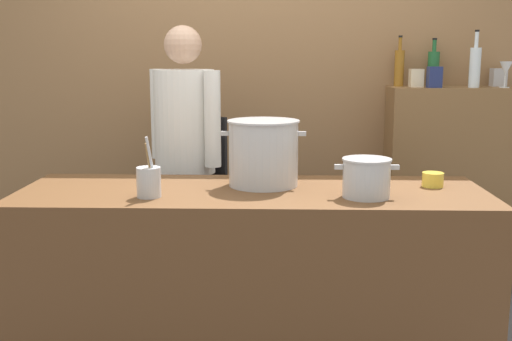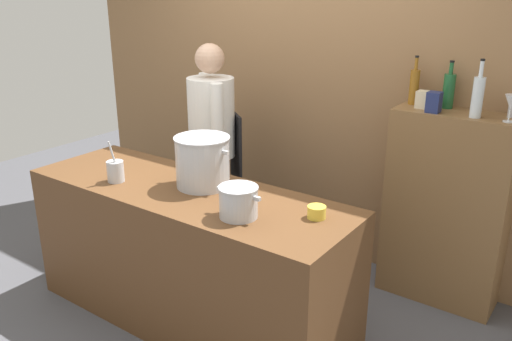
{
  "view_description": "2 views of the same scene",
  "coord_description": "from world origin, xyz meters",
  "px_view_note": "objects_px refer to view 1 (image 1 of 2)",
  "views": [
    {
      "loc": [
        0.1,
        -2.74,
        1.51
      ],
      "look_at": [
        0.01,
        0.27,
        0.94
      ],
      "focal_mm": 43.6,
      "sensor_mm": 36.0,
      "label": 1
    },
    {
      "loc": [
        2.05,
        -2.15,
        2.07
      ],
      "look_at": [
        0.28,
        0.32,
        0.98
      ],
      "focal_mm": 37.38,
      "sensor_mm": 36.0,
      "label": 2
    }
  ],
  "objects_px": {
    "chef": "(186,150)",
    "spice_tin_cream": "(416,78)",
    "stockpot_large": "(263,153)",
    "wine_bottle_green": "(433,68)",
    "wine_bottle_amber": "(399,67)",
    "utensil_crock": "(149,181)",
    "spice_tin_navy": "(434,77)",
    "butter_jar": "(433,180)",
    "wine_glass_wide": "(506,69)",
    "spice_tin_silver": "(498,77)",
    "wine_bottle_clear": "(475,66)",
    "stockpot_small": "(366,178)"
  },
  "relations": [
    {
      "from": "chef",
      "to": "spice_tin_cream",
      "type": "relative_size",
      "value": 15.01
    },
    {
      "from": "stockpot_large",
      "to": "wine_bottle_green",
      "type": "xyz_separation_m",
      "value": [
        1.05,
        1.17,
        0.36
      ]
    },
    {
      "from": "wine_bottle_green",
      "to": "wine_bottle_amber",
      "type": "relative_size",
      "value": 0.95
    },
    {
      "from": "chef",
      "to": "utensil_crock",
      "type": "relative_size",
      "value": 6.22
    },
    {
      "from": "stockpot_large",
      "to": "spice_tin_navy",
      "type": "height_order",
      "value": "spice_tin_navy"
    },
    {
      "from": "butter_jar",
      "to": "spice_tin_navy",
      "type": "xyz_separation_m",
      "value": [
        0.24,
        1.01,
        0.43
      ]
    },
    {
      "from": "wine_glass_wide",
      "to": "spice_tin_cream",
      "type": "bearing_deg",
      "value": 173.3
    },
    {
      "from": "stockpot_large",
      "to": "wine_bottle_green",
      "type": "bearing_deg",
      "value": 47.89
    },
    {
      "from": "spice_tin_navy",
      "to": "spice_tin_silver",
      "type": "bearing_deg",
      "value": 20.71
    },
    {
      "from": "butter_jar",
      "to": "wine_bottle_clear",
      "type": "height_order",
      "value": "wine_bottle_clear"
    },
    {
      "from": "wine_glass_wide",
      "to": "spice_tin_silver",
      "type": "xyz_separation_m",
      "value": [
        0.01,
        0.15,
        -0.05
      ]
    },
    {
      "from": "butter_jar",
      "to": "wine_bottle_amber",
      "type": "bearing_deg",
      "value": 87.45
    },
    {
      "from": "spice_tin_navy",
      "to": "butter_jar",
      "type": "bearing_deg",
      "value": -103.24
    },
    {
      "from": "stockpot_small",
      "to": "wine_bottle_clear",
      "type": "distance_m",
      "value": 1.56
    },
    {
      "from": "wine_bottle_amber",
      "to": "wine_bottle_clear",
      "type": "bearing_deg",
      "value": -17.48
    },
    {
      "from": "stockpot_small",
      "to": "wine_bottle_green",
      "type": "bearing_deg",
      "value": 66.46
    },
    {
      "from": "wine_bottle_green",
      "to": "wine_bottle_clear",
      "type": "bearing_deg",
      "value": -35.59
    },
    {
      "from": "wine_bottle_clear",
      "to": "wine_bottle_amber",
      "type": "xyz_separation_m",
      "value": [
        -0.43,
        0.14,
        -0.01
      ]
    },
    {
      "from": "chef",
      "to": "stockpot_small",
      "type": "xyz_separation_m",
      "value": [
        0.9,
        -0.86,
        0.02
      ]
    },
    {
      "from": "stockpot_small",
      "to": "utensil_crock",
      "type": "height_order",
      "value": "utensil_crock"
    },
    {
      "from": "stockpot_large",
      "to": "spice_tin_silver",
      "type": "distance_m",
      "value": 1.9
    },
    {
      "from": "chef",
      "to": "spice_tin_silver",
      "type": "bearing_deg",
      "value": -125.65
    },
    {
      "from": "spice_tin_navy",
      "to": "stockpot_large",
      "type": "bearing_deg",
      "value": -135.67
    },
    {
      "from": "utensil_crock",
      "to": "wine_bottle_green",
      "type": "xyz_separation_m",
      "value": [
        1.54,
        1.42,
        0.45
      ]
    },
    {
      "from": "stockpot_large",
      "to": "spice_tin_cream",
      "type": "relative_size",
      "value": 3.55
    },
    {
      "from": "stockpot_large",
      "to": "spice_tin_silver",
      "type": "xyz_separation_m",
      "value": [
        1.47,
        1.17,
        0.31
      ]
    },
    {
      "from": "butter_jar",
      "to": "wine_bottle_green",
      "type": "relative_size",
      "value": 0.33
    },
    {
      "from": "chef",
      "to": "stockpot_small",
      "type": "bearing_deg",
      "value": 174.9
    },
    {
      "from": "wine_bottle_green",
      "to": "spice_tin_silver",
      "type": "height_order",
      "value": "wine_bottle_green"
    },
    {
      "from": "butter_jar",
      "to": "spice_tin_navy",
      "type": "bearing_deg",
      "value": 76.76
    },
    {
      "from": "spice_tin_navy",
      "to": "utensil_crock",
      "type": "bearing_deg",
      "value": -140.23
    },
    {
      "from": "wine_bottle_clear",
      "to": "wine_bottle_amber",
      "type": "distance_m",
      "value": 0.45
    },
    {
      "from": "butter_jar",
      "to": "wine_bottle_green",
      "type": "height_order",
      "value": "wine_bottle_green"
    },
    {
      "from": "wine_bottle_green",
      "to": "spice_tin_navy",
      "type": "distance_m",
      "value": 0.18
    },
    {
      "from": "wine_bottle_clear",
      "to": "stockpot_large",
      "type": "bearing_deg",
      "value": -141.32
    },
    {
      "from": "spice_tin_navy",
      "to": "chef",
      "type": "bearing_deg",
      "value": -165.95
    },
    {
      "from": "wine_glass_wide",
      "to": "spice_tin_navy",
      "type": "relative_size",
      "value": 1.25
    },
    {
      "from": "stockpot_large",
      "to": "utensil_crock",
      "type": "xyz_separation_m",
      "value": [
        -0.49,
        -0.26,
        -0.08
      ]
    },
    {
      "from": "wine_bottle_green",
      "to": "wine_glass_wide",
      "type": "height_order",
      "value": "wine_bottle_green"
    },
    {
      "from": "chef",
      "to": "utensil_crock",
      "type": "height_order",
      "value": "chef"
    },
    {
      "from": "butter_jar",
      "to": "stockpot_small",
      "type": "bearing_deg",
      "value": -146.51
    },
    {
      "from": "wine_bottle_clear",
      "to": "spice_tin_navy",
      "type": "relative_size",
      "value": 2.71
    },
    {
      "from": "wine_bottle_clear",
      "to": "wine_bottle_amber",
      "type": "relative_size",
      "value": 1.09
    },
    {
      "from": "butter_jar",
      "to": "wine_glass_wide",
      "type": "bearing_deg",
      "value": 56.82
    },
    {
      "from": "chef",
      "to": "spice_tin_cream",
      "type": "bearing_deg",
      "value": -123.4
    },
    {
      "from": "spice_tin_silver",
      "to": "stockpot_small",
      "type": "bearing_deg",
      "value": -126.13
    },
    {
      "from": "utensil_crock",
      "to": "wine_bottle_amber",
      "type": "distance_m",
      "value": 1.98
    },
    {
      "from": "stockpot_small",
      "to": "utensil_crock",
      "type": "distance_m",
      "value": 0.93
    },
    {
      "from": "utensil_crock",
      "to": "spice_tin_cream",
      "type": "bearing_deg",
      "value": 43.26
    },
    {
      "from": "stockpot_large",
      "to": "wine_bottle_amber",
      "type": "distance_m",
      "value": 1.47
    }
  ]
}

